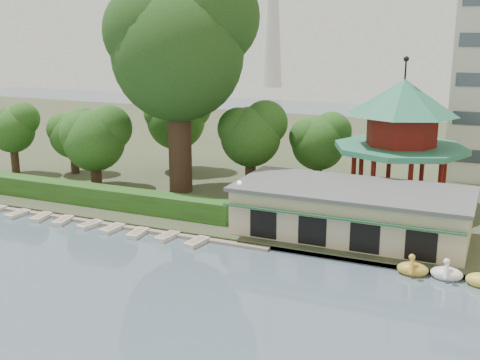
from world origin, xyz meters
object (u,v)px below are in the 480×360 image
Objects in this scene: big_tree at (180,43)px; dock at (92,220)px; pavilion at (402,130)px; boathouse at (351,211)px.

dock is at bearing -106.09° from big_tree.
dock is at bearing -148.34° from pavilion.
boathouse is 23.62m from big_tree.
big_tree reaches higher than dock.
boathouse is at bearing -101.28° from pavilion.
big_tree is (-20.82, -3.79, 7.72)m from pavilion.
big_tree is at bearing 73.91° from dock.
boathouse reaches higher than dock.
boathouse is (22.00, 4.77, 2.25)m from dock.
pavilion is 0.61× the size of big_tree.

